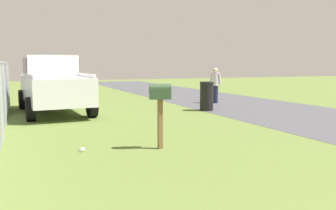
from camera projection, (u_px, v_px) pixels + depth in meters
The scene contains 5 objects.
mailbox at pixel (160, 97), 7.35m from camera, with size 0.30×0.48×1.37m.
pickup_truck at pixel (53, 82), 13.01m from camera, with size 5.26×2.41×2.09m.
trash_bin at pixel (207, 96), 13.54m from camera, with size 0.53×0.53×1.11m.
pedestrian at pixel (215, 83), 16.11m from camera, with size 0.37×0.45×1.60m.
litter_cup_near_hydrant at pixel (82, 150), 7.20m from camera, with size 0.08×0.08×0.10m, color white.
Camera 1 is at (0.16, 3.55, 1.77)m, focal length 38.01 mm.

